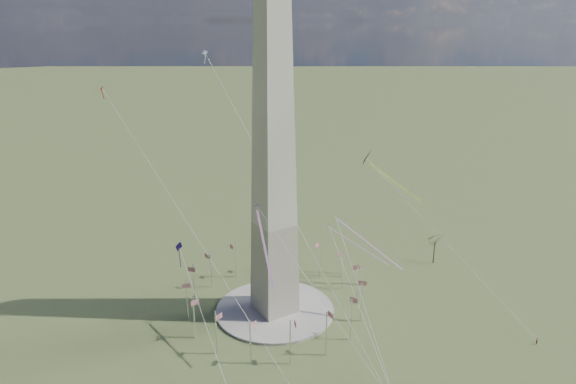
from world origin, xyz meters
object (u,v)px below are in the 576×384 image
person_east (537,341)px  kite_delta_black (369,161)px  washington_monument (273,159)px  tree_near (435,241)px

person_east → kite_delta_black: (-11.88, 58.38, 39.59)m
washington_monument → tree_near: washington_monument is taller
washington_monument → tree_near: bearing=-2.8°
tree_near → person_east: size_ratio=6.79×
washington_monument → person_east: 87.83m
kite_delta_black → person_east: bearing=55.3°
washington_monument → kite_delta_black: (39.78, 5.15, -7.46)m
tree_near → kite_delta_black: 41.92m
tree_near → person_east: (-14.22, -50.03, -7.87)m
washington_monument → person_east: size_ratio=55.12×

